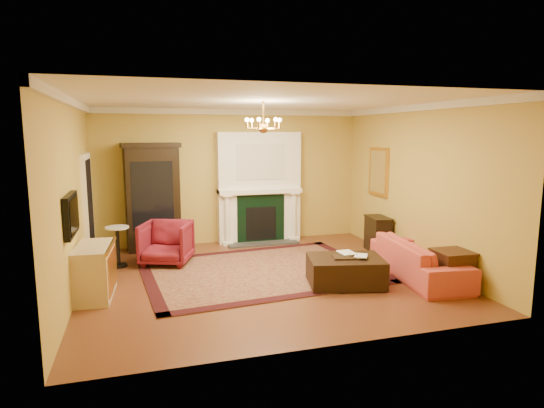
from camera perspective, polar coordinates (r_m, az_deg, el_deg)
name	(u,v)px	position (r m, az deg, el deg)	size (l,w,h in m)	color
floor	(264,277)	(8.03, -1.04, -9.15)	(6.00, 5.50, 0.02)	brown
ceiling	(263,100)	(7.65, -1.10, 12.89)	(6.00, 5.50, 0.02)	white
wall_back	(231,177)	(10.37, -5.11, 3.45)	(6.00, 0.02, 3.00)	gold
wall_front	(329,221)	(5.12, 7.14, -2.15)	(6.00, 0.02, 3.00)	gold
wall_left	(71,198)	(7.49, -23.87, 0.65)	(0.02, 5.50, 3.00)	gold
wall_right	(418,186)	(8.97, 17.83, 2.21)	(0.02, 5.50, 3.00)	gold
fireplace	(259,190)	(10.35, -1.63, 1.77)	(1.90, 0.70, 2.50)	white
crown_molding	(250,108)	(8.57, -2.83, 11.98)	(6.00, 5.50, 0.12)	silver
doorway	(89,210)	(9.22, -22.02, -0.69)	(0.08, 1.05, 2.10)	white
tv_panel	(71,215)	(6.92, -23.89, -1.24)	(0.09, 0.95, 0.58)	black
gilt_mirror	(379,172)	(10.11, 13.23, 3.97)	(0.06, 0.76, 1.05)	gold
chandelier	(263,125)	(7.63, -1.09, 9.88)	(0.63, 0.55, 0.53)	#BA7E33
oriental_rug	(260,271)	(8.32, -1.51, -8.36)	(4.08, 3.06, 0.02)	#430E15
china_cabinet	(153,199)	(9.95, -14.76, 0.58)	(1.09, 0.50, 2.18)	black
wingback_armchair	(166,241)	(8.88, -13.11, -4.52)	(0.88, 0.82, 0.90)	maroon
pedestal_table	(118,244)	(8.95, -18.78, -4.72)	(0.43, 0.43, 0.76)	black
commode	(94,271)	(7.47, -21.40, -7.87)	(0.51, 1.07, 0.80)	beige
coral_sofa	(419,253)	(8.25, 17.98, -5.87)	(2.22, 0.65, 0.87)	#B9403A
end_table	(452,271)	(7.87, 21.65, -7.80)	(0.52, 0.52, 0.60)	#3A1B0F
console_table	(378,235)	(9.88, 13.13, -3.75)	(0.36, 0.64, 0.71)	black
leather_ottoman	(345,271)	(7.63, 9.20, -8.27)	(1.19, 0.87, 0.45)	black
ottoman_tray	(345,257)	(7.56, 9.20, -6.58)	(0.41, 0.32, 0.03)	black
book_a	(341,245)	(7.60, 8.61, -5.12)	(0.24, 0.03, 0.32)	gray
book_b	(355,248)	(7.55, 10.36, -5.44)	(0.20, 0.02, 0.28)	gray
topiary_left	(232,179)	(10.14, -5.05, 3.08)	(0.15, 0.15, 0.41)	tan
topiary_right	(291,177)	(10.50, 2.45, 3.36)	(0.16, 0.16, 0.43)	tan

